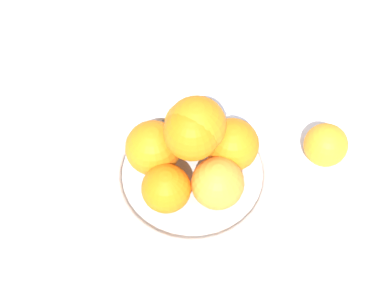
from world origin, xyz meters
The scene contains 4 objects.
ground_plane centered at (0.00, 0.00, 0.00)m, with size 4.00×4.00×0.00m, color silver.
fruit_bowl centered at (0.00, 0.00, 0.02)m, with size 0.24×0.24×0.03m.
orange_pile centered at (0.00, 0.00, 0.09)m, with size 0.19×0.18×0.14m.
stray_orange centered at (0.20, 0.06, 0.03)m, with size 0.07×0.07×0.07m, color orange.
Camera 1 is at (0.03, -0.39, 0.72)m, focal length 50.00 mm.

